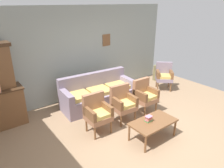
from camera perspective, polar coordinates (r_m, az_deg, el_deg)
ground_plane at (r=4.92m, az=8.12°, el=-13.13°), size 7.68×7.68×0.00m
wall_back_with_decor at (r=6.32m, az=-8.44°, el=8.32°), size 6.40×0.09×2.70m
floral_couch at (r=5.93m, az=-3.82°, el=-2.88°), size 2.14×0.95×0.90m
armchair_near_cabinet at (r=4.69m, az=-4.08°, el=-7.63°), size 0.54×0.51×0.90m
armchair_by_doorway at (r=5.11m, az=2.99°, el=-4.95°), size 0.56×0.54×0.90m
armchair_row_middle at (r=5.56m, az=8.92°, el=-2.88°), size 0.52×0.49×0.90m
wingback_chair_by_fireplace at (r=7.17m, az=14.04°, el=2.44°), size 0.71×0.71×0.90m
coffee_table at (r=4.60m, az=11.16°, el=-10.44°), size 1.00×0.56×0.42m
book_stack_on_table at (r=4.53m, az=10.01°, el=-9.30°), size 0.16×0.11×0.13m
floor_vase_by_wall at (r=8.01m, az=11.82°, el=3.03°), size 0.19×0.19×0.57m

